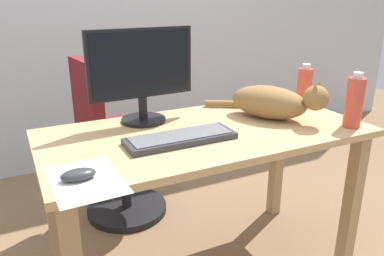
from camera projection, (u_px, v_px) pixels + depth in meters
name	position (u px, v px, depth m)	size (l,w,h in m)	color
desk	(206.00, 154.00, 1.67)	(1.38, 0.68, 0.73)	tan
office_chair	(115.00, 150.00, 2.22)	(0.48, 0.48, 0.96)	black
monitor	(141.00, 72.00, 1.67)	(0.48, 0.20, 0.42)	black
keyboard	(181.00, 138.00, 1.51)	(0.44, 0.15, 0.03)	#333338
cat	(273.00, 102.00, 1.76)	(0.36, 0.54, 0.20)	olive
computer_mouse	(78.00, 175.00, 1.19)	(0.11, 0.06, 0.04)	#333338
paper_sheet	(86.00, 180.00, 1.19)	(0.21, 0.30, 0.00)	white
water_bottle	(354.00, 102.00, 1.64)	(0.07, 0.07, 0.24)	#D84C3D
spray_bottle	(304.00, 87.00, 1.93)	(0.07, 0.07, 0.22)	#D84C3D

